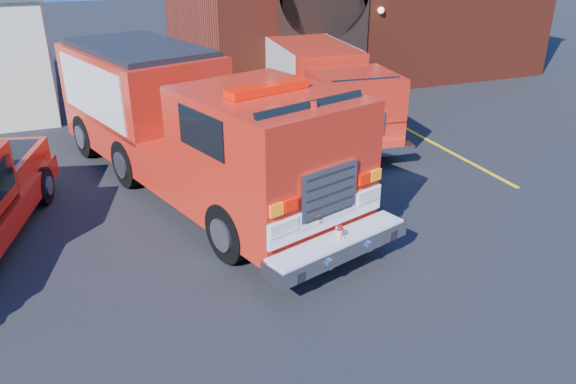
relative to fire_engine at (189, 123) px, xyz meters
name	(u,v)px	position (x,y,z in m)	size (l,w,h in m)	color
ground	(268,225)	(1.03, -2.61, -1.66)	(100.00, 100.00, 0.00)	black
parking_stripe_near	(479,167)	(7.53, -1.61, -1.66)	(0.12, 3.00, 0.01)	yellow
parking_stripe_mid	(417,134)	(7.53, 1.39, -1.66)	(0.12, 3.00, 0.01)	yellow
parking_stripe_far	(370,110)	(7.53, 4.39, -1.66)	(0.12, 3.00, 0.01)	yellow
fire_engine	(189,123)	(0.00, 0.00, 0.00)	(5.82, 10.82, 3.21)	black
secondary_truck	(323,86)	(5.10, 3.33, -0.31)	(3.09, 7.85, 2.48)	black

